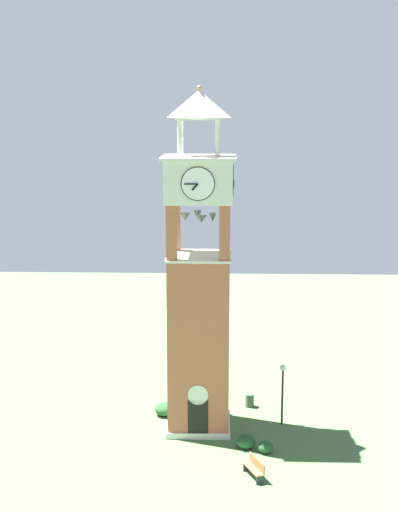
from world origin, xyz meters
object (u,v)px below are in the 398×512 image
(park_bench, at_px, (255,468))
(lamp_post, at_px, (283,383))
(trash_bin, at_px, (250,400))
(clock_tower, at_px, (199,297))

(park_bench, xyz_separation_m, lamp_post, (1.81, 6.21, 2.02))
(park_bench, distance_m, trash_bin, 8.70)
(lamp_post, distance_m, trash_bin, 3.70)
(lamp_post, bearing_deg, park_bench, -106.25)
(clock_tower, bearing_deg, lamp_post, 5.30)
(clock_tower, distance_m, park_bench, 9.61)
(park_bench, bearing_deg, clock_tower, 116.74)
(clock_tower, distance_m, trash_bin, 8.31)
(lamp_post, xyz_separation_m, trash_bin, (-1.75, 2.49, -2.10))
(clock_tower, bearing_deg, trash_bin, 44.58)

